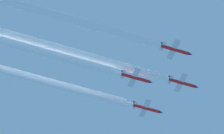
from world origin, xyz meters
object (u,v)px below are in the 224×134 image
at_px(jet_lead, 183,83).
at_px(jet_slot, 136,78).
at_px(jet_left_wingman, 147,109).
at_px(jet_right_wingman, 176,50).

xyz_separation_m(jet_lead, jet_slot, (-0.17, -16.24, -4.14)).
height_order(jet_left_wingman, jet_right_wingman, jet_left_wingman).
height_order(jet_lead, jet_left_wingman, jet_lead).
relative_size(jet_left_wingman, jet_right_wingman, 1.00).
relative_size(jet_left_wingman, jet_slot, 1.00).
distance_m(jet_lead, jet_right_wingman, 15.06).
height_order(jet_lead, jet_right_wingman, jet_lead).
bearing_deg(jet_left_wingman, jet_right_wingman, -0.01).
bearing_deg(jet_lead, jet_left_wingman, -148.11).
bearing_deg(jet_right_wingman, jet_lead, 148.47).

